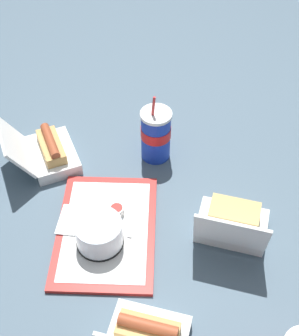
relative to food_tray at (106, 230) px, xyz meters
name	(u,v)px	position (x,y,z in m)	size (l,w,h in m)	color
ground_plane	(158,184)	(-0.19, 0.11, -0.01)	(3.20, 3.20, 0.00)	#4C6070
food_tray	(106,230)	(0.00, 0.00, 0.00)	(0.40, 0.31, 0.01)	red
cake_container	(99,234)	(0.04, -0.01, 0.04)	(0.12, 0.12, 0.08)	black
ketchup_cup	(117,210)	(-0.06, 0.02, 0.02)	(0.04, 0.04, 0.02)	white
napkin_stack	(77,221)	(-0.01, -0.08, 0.01)	(0.10, 0.10, 0.00)	white
plastic_fork	(135,221)	(-0.04, 0.07, 0.01)	(0.11, 0.01, 0.01)	white
clamshell_hotdog_left	(48,152)	(-0.23, -0.23, 0.03)	(0.26, 0.27, 0.16)	white
clamshell_sandwich_corner	(232,223)	(-0.05, 0.33, 0.04)	(0.19, 0.20, 0.16)	white
soda_cup_right	(156,134)	(-0.31, 0.08, 0.08)	(0.09, 0.09, 0.23)	#1938B7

